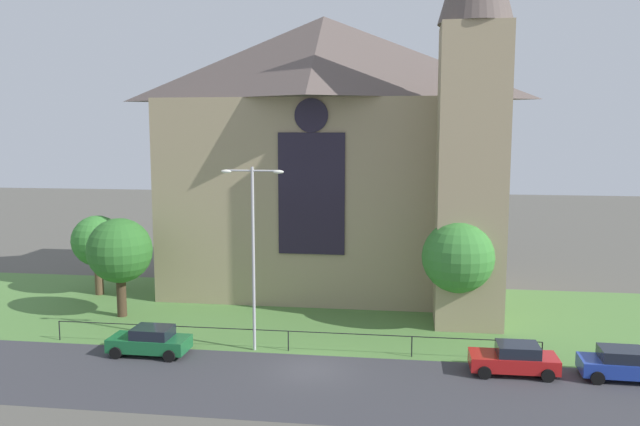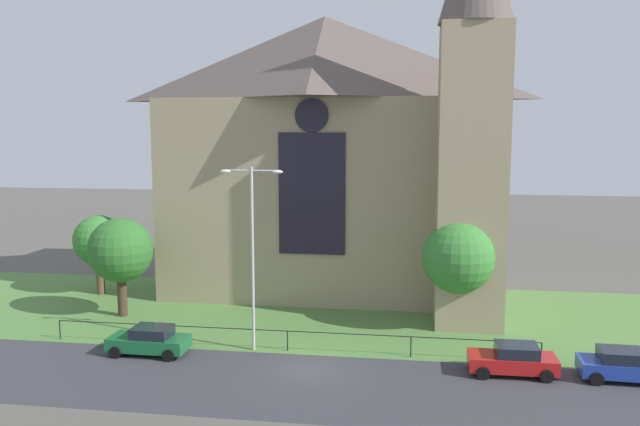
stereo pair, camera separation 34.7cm
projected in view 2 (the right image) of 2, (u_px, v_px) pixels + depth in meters
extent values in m
plane|color=#56544C|center=(334.00, 313.00, 42.09)|extent=(160.00, 160.00, 0.00)
cube|color=#38383D|center=(303.00, 385.00, 30.31)|extent=(120.00, 8.00, 0.01)
cube|color=#517F3D|center=(330.00, 322.00, 40.12)|extent=(120.00, 20.00, 0.01)
cube|color=tan|center=(325.00, 195.00, 48.27)|extent=(22.00, 12.00, 14.00)
pyramid|color=#594C47|center=(325.00, 59.00, 46.97)|extent=(22.00, 12.00, 6.00)
cube|color=black|center=(312.00, 194.00, 42.24)|extent=(4.40, 0.16, 8.00)
cylinder|color=black|center=(312.00, 115.00, 41.58)|extent=(2.20, 0.15, 2.20)
cube|color=tan|center=(471.00, 178.00, 38.71)|extent=(4.00, 4.00, 18.00)
cylinder|color=black|center=(287.00, 331.00, 34.82)|extent=(26.49, 0.05, 0.05)
cylinder|color=black|center=(60.00, 330.00, 36.81)|extent=(0.07, 0.07, 1.10)
cylinder|color=black|center=(171.00, 335.00, 35.85)|extent=(0.07, 0.07, 1.10)
cylinder|color=black|center=(287.00, 341.00, 34.89)|extent=(0.06, 0.07, 1.10)
cylinder|color=black|center=(411.00, 347.00, 33.93)|extent=(0.06, 0.07, 1.10)
cylinder|color=black|center=(541.00, 353.00, 32.98)|extent=(0.07, 0.07, 1.10)
cylinder|color=#423021|center=(457.00, 307.00, 38.26)|extent=(0.65, 0.65, 2.87)
sphere|color=#387F33|center=(458.00, 257.00, 37.86)|extent=(4.27, 4.27, 4.27)
cylinder|color=#423021|center=(122.00, 295.00, 41.35)|extent=(0.60, 0.60, 2.75)
sphere|color=#2D6B28|center=(120.00, 250.00, 40.97)|extent=(4.11, 4.11, 4.11)
cylinder|color=brown|center=(100.00, 276.00, 46.83)|extent=(0.60, 0.60, 2.59)
sphere|color=#387F33|center=(99.00, 240.00, 46.48)|extent=(3.64, 3.64, 3.64)
cylinder|color=#B2B2B7|center=(253.00, 260.00, 34.48)|extent=(0.16, 0.16, 9.96)
cylinder|color=#B2B2B7|center=(238.00, 170.00, 33.96)|extent=(1.40, 0.10, 0.10)
cylinder|color=#B2B2B7|center=(264.00, 171.00, 33.76)|extent=(1.40, 0.10, 0.10)
ellipsoid|color=white|center=(226.00, 171.00, 34.07)|extent=(0.57, 0.26, 0.20)
ellipsoid|color=white|center=(277.00, 172.00, 33.67)|extent=(0.57, 0.26, 0.20)
cube|color=#196033|center=(149.00, 343.00, 34.39)|extent=(4.23, 1.88, 0.70)
cube|color=black|center=(152.00, 332.00, 34.27)|extent=(2.03, 1.64, 0.55)
cylinder|color=black|center=(115.00, 352.00, 33.78)|extent=(0.64, 0.23, 0.64)
cylinder|color=black|center=(131.00, 341.00, 35.54)|extent=(0.64, 0.23, 0.64)
cylinder|color=black|center=(168.00, 355.00, 33.30)|extent=(0.64, 0.23, 0.64)
cylinder|color=black|center=(181.00, 344.00, 35.06)|extent=(0.64, 0.23, 0.64)
cube|color=#B21919|center=(512.00, 362.00, 31.55)|extent=(4.22, 1.84, 0.70)
cube|color=black|center=(517.00, 350.00, 31.44)|extent=(2.02, 1.62, 0.55)
cylinder|color=black|center=(483.00, 373.00, 30.90)|extent=(0.64, 0.23, 0.64)
cylinder|color=black|center=(479.00, 360.00, 32.67)|extent=(0.64, 0.23, 0.64)
cylinder|color=black|center=(547.00, 376.00, 30.50)|extent=(0.64, 0.23, 0.64)
cylinder|color=black|center=(539.00, 363.00, 32.27)|extent=(0.64, 0.23, 0.64)
cube|color=#1E3899|center=(625.00, 368.00, 30.76)|extent=(4.25, 1.93, 0.70)
cube|color=black|center=(621.00, 355.00, 30.72)|extent=(2.05, 1.66, 0.55)
cylinder|color=black|center=(588.00, 365.00, 31.94)|extent=(0.65, 0.24, 0.64)
cylinder|color=black|center=(597.00, 379.00, 30.18)|extent=(0.65, 0.24, 0.64)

